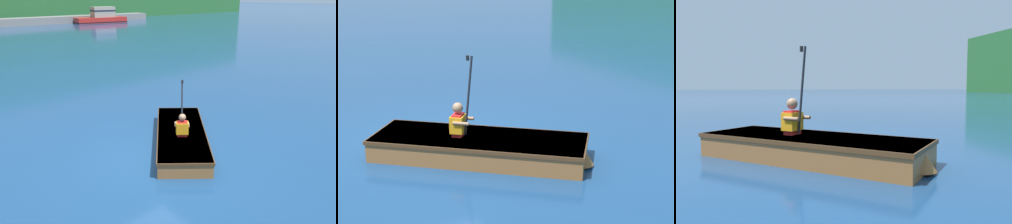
{
  "view_description": "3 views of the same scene",
  "coord_description": "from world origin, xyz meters",
  "views": [
    {
      "loc": [
        -4.22,
        -5.18,
        3.56
      ],
      "look_at": [
        1.07,
        0.76,
        0.71
      ],
      "focal_mm": 35.0,
      "sensor_mm": 36.0,
      "label": 1
    },
    {
      "loc": [
        8.18,
        -3.13,
        3.15
      ],
      "look_at": [
        1.07,
        0.76,
        0.71
      ],
      "focal_mm": 55.0,
      "sensor_mm": 36.0,
      "label": 2
    },
    {
      "loc": [
        5.9,
        -0.3,
        1.09
      ],
      "look_at": [
        1.07,
        0.76,
        0.71
      ],
      "focal_mm": 35.0,
      "sensor_mm": 36.0,
      "label": 3
    }
  ],
  "objects": [
    {
      "name": "ground_plane",
      "position": [
        0.0,
        0.0,
        0.0
      ],
      "size": [
        300.0,
        300.0,
        0.0
      ],
      "primitive_type": "plane",
      "color": "navy"
    },
    {
      "name": "moored_boat_dock_center_near",
      "position": [
        19.63,
        35.12,
        0.77
      ],
      "size": [
        7.11,
        3.25,
        2.08
      ],
      "color": "red",
      "rests_on": "ground"
    },
    {
      "name": "person_paddler",
      "position": [
        0.85,
        0.01,
        0.62
      ],
      "size": [
        0.46,
        0.46,
        1.33
      ],
      "color": "red",
      "rests_on": "rowboat_foreground"
    },
    {
      "name": "rowboat_foreground",
      "position": [
        1.1,
        0.3,
        0.21
      ],
      "size": [
        3.18,
        3.42,
        0.36
      ],
      "color": "#935B2D",
      "rests_on": "ground"
    }
  ]
}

